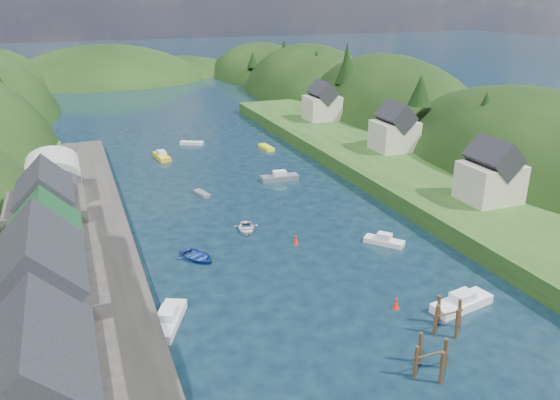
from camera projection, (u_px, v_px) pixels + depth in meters
name	position (u px, v px, depth m)	size (l,w,h in m)	color
ground	(231.00, 178.00, 87.90)	(600.00, 600.00, 0.00)	black
hillside_right	(386.00, 155.00, 127.58)	(36.00, 245.56, 48.00)	black
far_hills	(139.00, 107.00, 200.25)	(103.00, 68.00, 44.00)	black
hill_trees	(208.00, 95.00, 96.67)	(91.77, 151.16, 12.08)	black
quay_left	(81.00, 287.00, 53.25)	(12.00, 110.00, 2.00)	#2D2B28
terrace_left_grass	(1.00, 298.00, 50.78)	(12.00, 110.00, 2.50)	#234719
quayside_buildings	(48.00, 307.00, 38.55)	(8.00, 35.84, 12.90)	#2D2B28
boat_sheds	(53.00, 188.00, 67.63)	(7.00, 21.00, 7.50)	#2D2D30
terrace_right	(398.00, 172.00, 87.24)	(16.00, 120.00, 2.40)	#234719
right_bank_cottages	(389.00, 130.00, 93.88)	(9.00, 59.24, 8.41)	beige
piling_cluster_near	(430.00, 360.00, 42.38)	(3.30, 3.07, 3.40)	#382314
piling_cluster_far	(448.00, 319.00, 47.78)	(3.02, 2.84, 3.39)	#382314
channel_buoy_near	(396.00, 304.00, 51.36)	(0.70, 0.70, 1.10)	red
channel_buoy_far	(296.00, 240.00, 64.69)	(0.70, 0.70, 1.10)	red
moored_boats	(283.00, 279.00, 55.42)	(32.03, 94.09, 2.45)	#565C62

